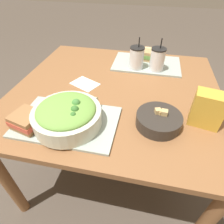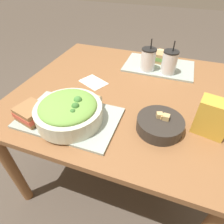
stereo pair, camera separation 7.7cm
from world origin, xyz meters
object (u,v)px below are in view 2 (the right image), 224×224
salad_bowl (69,111)px  chip_bag (213,118)px  baguette_near (87,100)px  baguette_far (166,55)px  drink_cup_dark (148,60)px  napkin_folded (93,82)px  soup_bowl (160,124)px  drink_cup_red (169,63)px  sandwich_far (164,57)px  sandwich_near (31,113)px

salad_bowl → chip_bag: size_ratio=1.84×
baguette_near → baguette_far: size_ratio=1.04×
baguette_near → baguette_far: (0.29, 0.66, 0.00)m
baguette_near → chip_bag: 0.56m
drink_cup_dark → napkin_folded: (-0.27, -0.24, -0.07)m
baguette_near → napkin_folded: bearing=18.1°
chip_bag → napkin_folded: 0.66m
salad_bowl → soup_bowl: 0.40m
baguette_near → drink_cup_red: size_ratio=0.73×
baguette_near → soup_bowl: bearing=-94.0°
drink_cup_dark → napkin_folded: bearing=-137.9°
salad_bowl → napkin_folded: (-0.04, 0.34, -0.06)m
napkin_folded → baguette_far: bearing=50.4°
soup_bowl → baguette_far: size_ratio=1.40×
salad_bowl → baguette_far: (0.32, 0.78, -0.02)m
sandwich_far → drink_cup_dark: (-0.08, -0.15, 0.03)m
soup_bowl → napkin_folded: bearing=148.6°
salad_bowl → sandwich_far: 0.80m
salad_bowl → drink_cup_red: bearing=58.6°
salad_bowl → sandwich_near: (-0.16, -0.05, -0.02)m
salad_bowl → soup_bowl: size_ratio=1.48×
soup_bowl → chip_bag: chip_bag is taller
sandwich_far → chip_bag: bearing=-57.8°
baguette_far → drink_cup_red: (0.04, -0.19, 0.03)m
sandwich_near → soup_bowl: bearing=27.7°
drink_cup_dark → sandwich_far: bearing=61.7°
baguette_near → sandwich_near: bearing=133.8°
salad_bowl → sandwich_far: salad_bowl is taller
sandwich_far → baguette_far: (0.01, 0.04, 0.00)m
soup_bowl → sandwich_far: soup_bowl is taller
soup_bowl → baguette_near: (-0.36, 0.04, 0.01)m
baguette_near → drink_cup_red: bearing=-33.8°
drink_cup_red → chip_bag: bearing=-63.7°
baguette_near → chip_bag: (0.55, 0.02, 0.03)m
soup_bowl → sandwich_far: bearing=96.4°
sandwich_near → drink_cup_dark: drink_cup_dark is taller
soup_bowl → drink_cup_dark: drink_cup_dark is taller
salad_bowl → sandwich_far: bearing=67.2°
sandwich_near → chip_bag: size_ratio=0.90×
soup_bowl → napkin_folded: 0.50m
sandwich_far → chip_bag: 0.66m
drink_cup_dark → baguette_near: bearing=-113.7°
baguette_near → baguette_far: bearing=-22.3°
salad_bowl → sandwich_near: 0.17m
sandwich_near → baguette_near: (0.19, 0.17, 0.00)m
chip_bag → baguette_far: bearing=124.2°
sandwich_far → salad_bowl: bearing=-104.7°
chip_bag → sandwich_far: bearing=126.2°
sandwich_near → sandwich_far: same height
salad_bowl → chip_bag: chip_bag is taller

